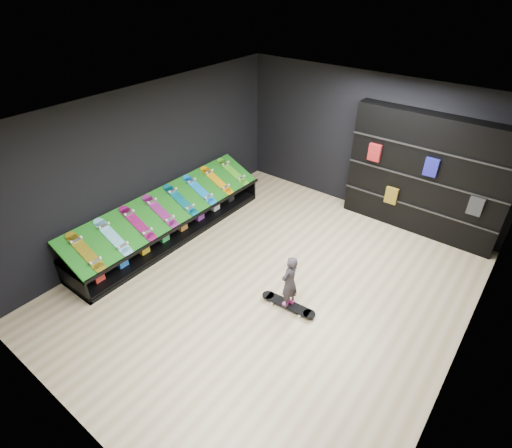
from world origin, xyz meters
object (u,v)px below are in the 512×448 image
Objects in this scene: back_shelving at (426,176)px; floor_skateboard at (288,306)px; display_rack at (172,225)px; child at (289,291)px.

back_shelving is 3.16× the size of floor_skateboard.
display_rack is 3.10m from floor_skateboard.
floor_skateboard is 0.33m from child.
display_rack is 1.46× the size of back_shelving.
display_rack is 3.10m from child.
back_shelving reaches higher than display_rack.
child is at bearing -5.04° from display_rack.
display_rack is at bearing -91.84° from child.
child is at bearing -4.10° from floor_skateboard.
floor_skateboard is at bearing -5.04° from display_rack.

